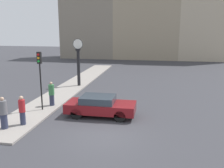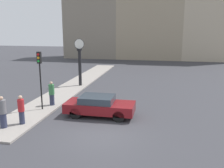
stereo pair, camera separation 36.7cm
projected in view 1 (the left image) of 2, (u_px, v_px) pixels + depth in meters
ground_plane at (104, 135)px, 12.98m from camera, size 120.00×120.00×0.00m
sidewalk_corner at (75, 85)px, 24.27m from camera, size 2.53×25.62×0.11m
building_row at (147, 16)px, 43.76m from camera, size 30.00×5.00×15.97m
sedan_car at (100, 106)px, 15.60m from camera, size 4.31×1.81×1.30m
traffic_light_near at (40, 69)px, 16.04m from camera, size 0.26×0.24×3.84m
street_clock at (78, 62)px, 23.19m from camera, size 0.95×0.38×4.37m
pedestrian_red_top at (22, 110)px, 13.89m from camera, size 0.35×0.35×1.67m
pedestrian_green_hoodie at (52, 94)px, 17.38m from camera, size 0.39×0.39×1.69m
pedestrian_grey_jacket at (3, 113)px, 13.33m from camera, size 0.42×0.42×1.76m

